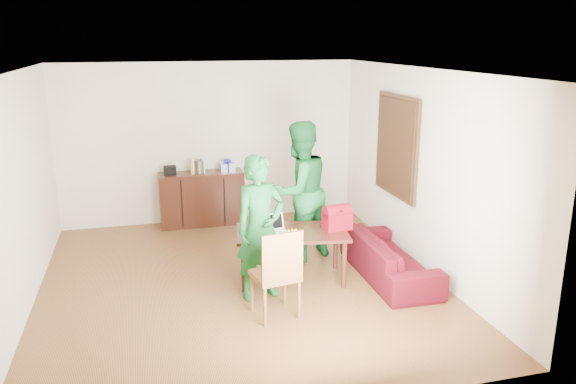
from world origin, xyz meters
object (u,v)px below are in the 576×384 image
object	(u,v)px
person_near	(260,228)
sofa	(389,257)
chair	(276,291)
red_bag	(337,220)
bottle	(302,234)
person_far	(299,191)
laptop	(275,230)
table	(292,237)

from	to	relation	value
person_near	sofa	xyz separation A→B (m)	(1.77, 0.15, -0.61)
chair	red_bag	xyz separation A→B (m)	(1.03, 0.85, 0.49)
red_bag	person_near	bearing A→B (deg)	-172.64
bottle	red_bag	distance (m)	0.62
person_far	laptop	xyz separation A→B (m)	(-0.53, -0.75, -0.28)
chair	laptop	size ratio (longest dim) A/B	3.11
person_near	bottle	size ratio (longest dim) A/B	10.76
chair	bottle	distance (m)	0.87
chair	person_near	xyz separation A→B (m)	(-0.05, 0.54, 0.58)
table	person_near	bearing A→B (deg)	-132.37
bottle	red_bag	world-z (taller)	red_bag
laptop	red_bag	xyz separation A→B (m)	(0.82, -0.04, 0.09)
table	chair	bearing A→B (deg)	-105.61
table	bottle	bearing A→B (deg)	-74.99
chair	person_near	size ratio (longest dim) A/B	0.60
person_far	sofa	bearing A→B (deg)	112.45
bottle	chair	bearing A→B (deg)	-128.93
chair	person_far	xyz separation A→B (m)	(0.74, 1.64, 0.68)
chair	red_bag	size ratio (longest dim) A/B	2.97
sofa	person_far	bearing A→B (deg)	46.93
table	laptop	size ratio (longest dim) A/B	4.52
red_bag	sofa	xyz separation A→B (m)	(0.68, -0.16, -0.53)
bottle	sofa	world-z (taller)	bottle
sofa	person_near	bearing A→B (deg)	95.81
sofa	table	bearing A→B (deg)	80.52
chair	sofa	bearing A→B (deg)	12.26
table	chair	size ratio (longest dim) A/B	1.45
chair	sofa	xyz separation A→B (m)	(1.71, 0.70, -0.04)
table	laptop	bearing A→B (deg)	-160.87
table	bottle	distance (m)	0.38
laptop	bottle	world-z (taller)	laptop
laptop	red_bag	bearing A→B (deg)	-8.29
chair	bottle	world-z (taller)	chair
bottle	sofa	size ratio (longest dim) A/B	0.09
bottle	red_bag	size ratio (longest dim) A/B	0.46
bottle	laptop	bearing A→B (deg)	130.64
table	red_bag	size ratio (longest dim) A/B	4.32
table	bottle	size ratio (longest dim) A/B	9.37
chair	bottle	bearing A→B (deg)	41.24
chair	bottle	size ratio (longest dim) A/B	6.44
sofa	laptop	bearing A→B (deg)	83.49
table	laptop	distance (m)	0.26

